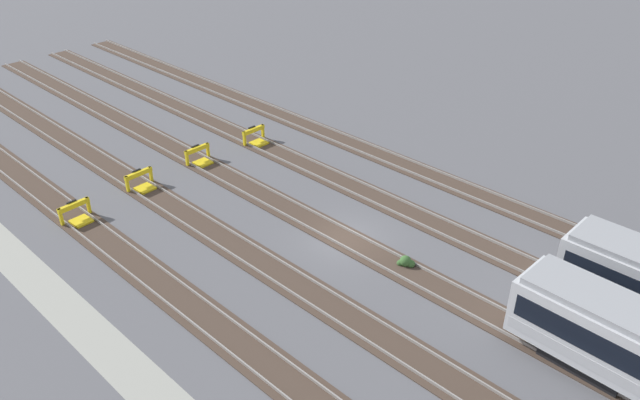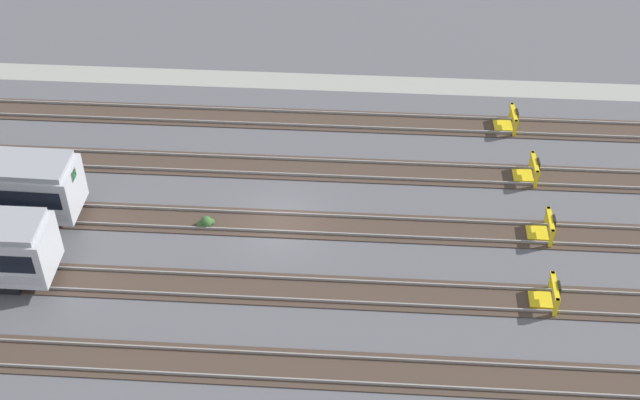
{
  "view_description": "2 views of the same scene",
  "coord_description": "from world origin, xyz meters",
  "px_view_note": "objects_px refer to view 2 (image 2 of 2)",
  "views": [
    {
      "loc": [
        19.48,
        -22.37,
        20.36
      ],
      "look_at": [
        -2.05,
        0.0,
        1.8
      ],
      "focal_mm": 35.0,
      "sensor_mm": 36.0,
      "label": 1
    },
    {
      "loc": [
        -4.27,
        35.29,
        31.65
      ],
      "look_at": [
        -2.05,
        0.0,
        1.8
      ],
      "focal_mm": 50.0,
      "sensor_mm": 36.0,
      "label": 2
    }
  ],
  "objects_px": {
    "bumper_stop_nearest_track": "(509,121)",
    "bumper_stop_middle_track": "(544,228)",
    "bumper_stop_near_inner_track": "(529,171)",
    "weed_clump": "(206,223)",
    "bumper_stop_far_inner_track": "(548,295)"
  },
  "relations": [
    {
      "from": "bumper_stop_far_inner_track",
      "to": "weed_clump",
      "type": "height_order",
      "value": "bumper_stop_far_inner_track"
    },
    {
      "from": "bumper_stop_near_inner_track",
      "to": "weed_clump",
      "type": "xyz_separation_m",
      "value": [
        17.61,
        5.24,
        -0.27
      ]
    },
    {
      "from": "bumper_stop_middle_track",
      "to": "bumper_stop_far_inner_track",
      "type": "relative_size",
      "value": 1.0
    },
    {
      "from": "bumper_stop_middle_track",
      "to": "bumper_stop_far_inner_track",
      "type": "height_order",
      "value": "same"
    },
    {
      "from": "bumper_stop_nearest_track",
      "to": "bumper_stop_middle_track",
      "type": "distance_m",
      "value": 9.73
    },
    {
      "from": "bumper_stop_nearest_track",
      "to": "bumper_stop_middle_track",
      "type": "height_order",
      "value": "same"
    },
    {
      "from": "bumper_stop_nearest_track",
      "to": "bumper_stop_near_inner_track",
      "type": "distance_m",
      "value": 4.9
    },
    {
      "from": "bumper_stop_nearest_track",
      "to": "bumper_stop_middle_track",
      "type": "xyz_separation_m",
      "value": [
        -0.89,
        9.69,
        0.0
      ]
    },
    {
      "from": "bumper_stop_nearest_track",
      "to": "weed_clump",
      "type": "bearing_deg",
      "value": 30.79
    },
    {
      "from": "weed_clump",
      "to": "bumper_stop_far_inner_track",
      "type": "bearing_deg",
      "value": 165.63
    },
    {
      "from": "bumper_stop_middle_track",
      "to": "weed_clump",
      "type": "distance_m",
      "value": 17.83
    },
    {
      "from": "bumper_stop_near_inner_track",
      "to": "bumper_stop_nearest_track",
      "type": "bearing_deg",
      "value": -82.09
    },
    {
      "from": "bumper_stop_near_inner_track",
      "to": "bumper_stop_middle_track",
      "type": "relative_size",
      "value": 1.0
    },
    {
      "from": "bumper_stop_nearest_track",
      "to": "bumper_stop_middle_track",
      "type": "relative_size",
      "value": 1.0
    },
    {
      "from": "bumper_stop_near_inner_track",
      "to": "bumper_stop_far_inner_track",
      "type": "bearing_deg",
      "value": 88.72
    }
  ]
}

